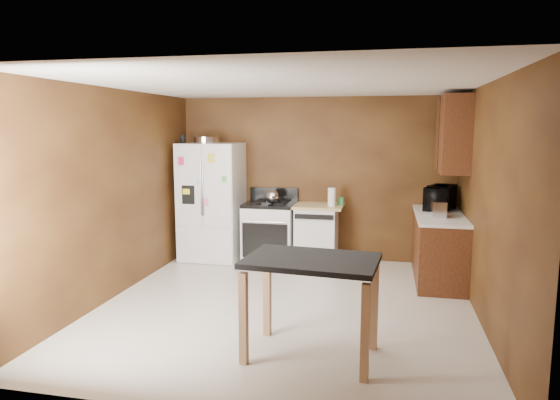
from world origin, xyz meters
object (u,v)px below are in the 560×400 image
(microwave, at_px, (440,199))
(paper_towel, at_px, (332,197))
(roasting_pan, at_px, (207,140))
(dishwasher, at_px, (317,233))
(island, at_px, (312,274))
(refrigerator, at_px, (212,202))
(green_canister, at_px, (341,201))
(gas_range, at_px, (270,231))
(kettle, at_px, (272,197))
(toaster, at_px, (439,209))
(pen_cup, at_px, (183,139))

(microwave, bearing_deg, paper_towel, 111.77)
(roasting_pan, xyz_separation_m, dishwasher, (1.70, 0.06, -1.40))
(dishwasher, xyz_separation_m, island, (0.39, -3.12, 0.31))
(paper_towel, bearing_deg, refrigerator, 179.95)
(dishwasher, bearing_deg, green_canister, 14.05)
(refrigerator, distance_m, gas_range, 1.01)
(refrigerator, height_order, island, refrigerator)
(kettle, xyz_separation_m, island, (1.06, -3.03, -0.24))
(green_canister, bearing_deg, microwave, -9.30)
(gas_range, relative_size, dishwasher, 1.24)
(refrigerator, bearing_deg, gas_range, 3.81)
(roasting_pan, distance_m, refrigerator, 0.95)
(toaster, height_order, dishwasher, toaster)
(roasting_pan, height_order, island, roasting_pan)
(roasting_pan, relative_size, paper_towel, 1.47)
(island, bearing_deg, dishwasher, 97.11)
(pen_cup, relative_size, refrigerator, 0.07)
(dishwasher, bearing_deg, paper_towel, -20.50)
(roasting_pan, relative_size, toaster, 1.43)
(kettle, distance_m, toaster, 2.43)
(paper_towel, distance_m, refrigerator, 1.87)
(pen_cup, bearing_deg, microwave, 0.32)
(kettle, relative_size, refrigerator, 0.11)
(roasting_pan, height_order, gas_range, roasting_pan)
(kettle, relative_size, island, 0.17)
(gas_range, relative_size, island, 0.91)
(green_canister, relative_size, island, 0.09)
(pen_cup, xyz_separation_m, green_canister, (2.40, 0.25, -0.92))
(dishwasher, bearing_deg, gas_range, -178.06)
(roasting_pan, height_order, microwave, roasting_pan)
(refrigerator, bearing_deg, kettle, -0.11)
(pen_cup, height_order, green_canister, pen_cup)
(microwave, height_order, island, microwave)
(green_canister, bearing_deg, gas_range, -174.05)
(gas_range, height_order, dishwasher, gas_range)
(paper_towel, distance_m, microwave, 1.52)
(green_canister, height_order, toaster, toaster)
(pen_cup, height_order, paper_towel, pen_cup)
(green_canister, height_order, refrigerator, refrigerator)
(pen_cup, height_order, refrigerator, pen_cup)
(pen_cup, xyz_separation_m, paper_towel, (2.28, 0.08, -0.84))
(gas_range, bearing_deg, green_canister, 5.95)
(paper_towel, xyz_separation_m, refrigerator, (-1.86, 0.00, -0.12))
(microwave, relative_size, island, 0.46)
(paper_towel, xyz_separation_m, gas_range, (-0.95, 0.06, -0.56))
(green_canister, bearing_deg, island, -89.24)
(kettle, relative_size, toaster, 0.73)
(green_canister, height_order, gas_range, gas_range)
(pen_cup, bearing_deg, refrigerator, 10.70)
(kettle, distance_m, island, 3.22)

